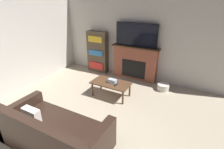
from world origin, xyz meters
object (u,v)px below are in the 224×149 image
bookshelf (98,52)px  tv (136,35)px  couch (53,133)px  fireplace (135,63)px  coffee_table (111,84)px  storage_basket (163,87)px

bookshelf → tv: bearing=0.1°
tv → couch: bearing=-93.5°
fireplace → couch: (-0.21, -3.41, -0.28)m
tv → couch: 3.59m
couch → tv: bearing=86.5°
tv → coffee_table: bearing=-95.7°
couch → bookshelf: size_ratio=1.38×
fireplace → bookshelf: (-1.41, -0.02, 0.16)m
fireplace → tv: bearing=-90.0°
coffee_table → storage_basket: 1.59m
bookshelf → storage_basket: bearing=-7.5°
tv → coffee_table: (-0.13, -1.35, -1.10)m
couch → coffee_table: bearing=88.0°
tv → storage_basket: 1.76m
fireplace → storage_basket: bearing=-18.1°
bookshelf → storage_basket: 2.57m
fireplace → couch: 3.43m
coffee_table → storage_basket: size_ratio=3.04×
coffee_table → bookshelf: 1.89m
fireplace → bookshelf: 1.42m
fireplace → couch: fireplace is taller
couch → bookshelf: 3.62m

